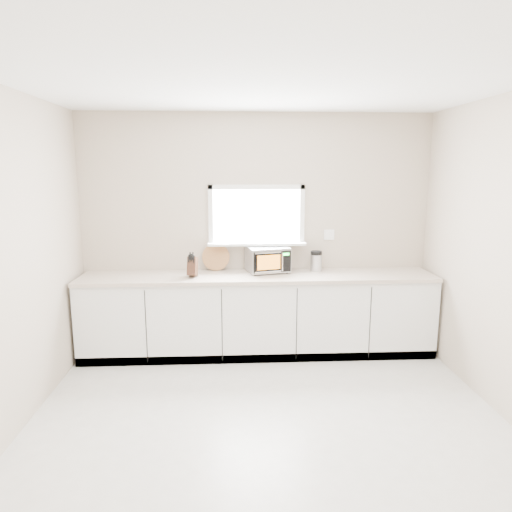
{
  "coord_description": "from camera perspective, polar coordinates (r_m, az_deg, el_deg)",
  "views": [
    {
      "loc": [
        -0.28,
        -3.24,
        2.08
      ],
      "look_at": [
        -0.03,
        1.55,
        1.16
      ],
      "focal_mm": 32.0,
      "sensor_mm": 36.0,
      "label": 1
    }
  ],
  "objects": [
    {
      "name": "microwave",
      "position": [
        5.18,
        1.47,
        -0.36
      ],
      "size": [
        0.52,
        0.45,
        0.29
      ],
      "rotation": [
        0.0,
        0.0,
        0.25
      ],
      "color": "black",
      "rests_on": "countertop"
    },
    {
      "name": "knife_block",
      "position": [
        4.99,
        -7.95,
        -1.24
      ],
      "size": [
        0.12,
        0.2,
        0.28
      ],
      "rotation": [
        0.0,
        0.0,
        -0.12
      ],
      "color": "#412617",
      "rests_on": "countertop"
    },
    {
      "name": "cabinets",
      "position": [
        5.21,
        0.24,
        -7.48
      ],
      "size": [
        3.92,
        0.6,
        0.88
      ],
      "primitive_type": "cube",
      "color": "white",
      "rests_on": "ground"
    },
    {
      "name": "cutting_board",
      "position": [
        5.27,
        -5.04,
        -0.12
      ],
      "size": [
        0.32,
        0.08,
        0.31
      ],
      "primitive_type": "cylinder",
      "rotation": [
        1.4,
        0.0,
        0.0
      ],
      "color": "#AE7C43",
      "rests_on": "countertop"
    },
    {
      "name": "coffee_grinder",
      "position": [
        5.29,
        7.52,
        -0.6
      ],
      "size": [
        0.17,
        0.17,
        0.23
      ],
      "rotation": [
        0.0,
        0.0,
        0.33
      ],
      "color": "silver",
      "rests_on": "countertop"
    },
    {
      "name": "countertop",
      "position": [
        5.07,
        0.25,
        -2.57
      ],
      "size": [
        3.92,
        0.64,
        0.04
      ],
      "primitive_type": "cube",
      "color": "beige",
      "rests_on": "cabinets"
    },
    {
      "name": "back_wall",
      "position": [
        5.29,
        0.07,
        3.09
      ],
      "size": [
        4.0,
        0.17,
        2.7
      ],
      "color": "#BCAB96",
      "rests_on": "ground"
    },
    {
      "name": "ground",
      "position": [
        3.85,
        1.78,
        -21.76
      ],
      "size": [
        4.0,
        4.0,
        0.0
      ],
      "primitive_type": "plane",
      "color": "beige",
      "rests_on": "ground"
    }
  ]
}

